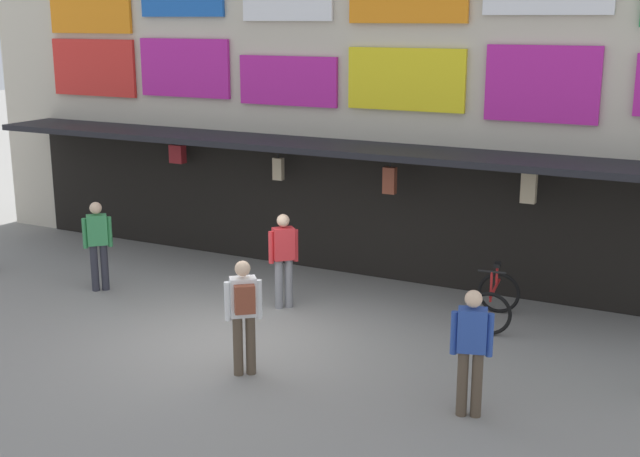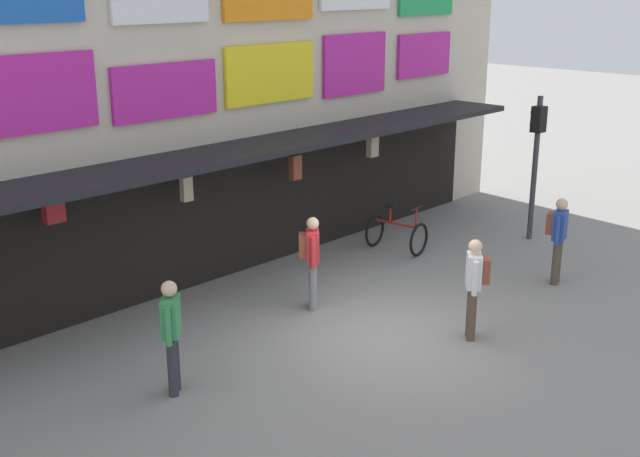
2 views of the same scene
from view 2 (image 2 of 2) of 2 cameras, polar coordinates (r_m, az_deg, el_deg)
ground_plane at (r=13.22m, az=4.50°, el=-7.55°), size 80.00×80.00×0.00m
shopfront at (r=15.38m, az=-8.61°, el=11.21°), size 18.00×2.60×8.00m
traffic_light_far at (r=18.04m, az=15.24°, el=5.81°), size 0.29×0.33×3.20m
bicycle_parked at (r=17.06m, az=5.51°, el=-0.36°), size 0.87×1.24×1.05m
pedestrian_in_red at (r=15.67m, az=16.68°, el=-0.38°), size 0.51×0.43×1.68m
pedestrian_in_purple at (r=11.22m, az=-10.59°, el=-7.21°), size 0.41×0.41×1.68m
pedestrian_in_white at (r=13.83m, az=-0.63°, el=-1.96°), size 0.47×0.47×1.68m
pedestrian_in_blue at (r=12.91m, az=11.03°, el=-3.73°), size 0.48×0.47×1.68m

